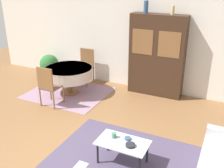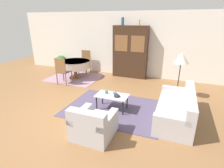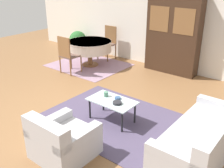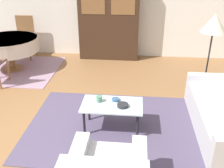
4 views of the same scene
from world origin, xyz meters
name	(u,v)px [view 2 (image 2 of 4)]	position (x,y,z in m)	size (l,w,h in m)	color
ground_plane	(78,108)	(0.00, 0.00, 0.00)	(14.00, 14.00, 0.00)	brown
wall_back	(120,44)	(0.00, 3.63, 1.35)	(10.00, 0.06, 2.70)	silver
area_rug	(114,108)	(0.97, 0.38, 0.01)	(2.65, 1.96, 0.01)	#4C425B
dining_rug	(75,78)	(-1.60, 2.37, 0.01)	(2.11, 1.79, 0.01)	gray
couch	(177,109)	(2.61, 0.42, 0.28)	(0.82, 1.92, 0.75)	#B2B2B7
armchair	(93,125)	(0.99, -0.96, 0.28)	(0.81, 0.82, 0.73)	#B2B2B7
coffee_table	(112,97)	(0.92, 0.31, 0.38)	(0.88, 0.51, 0.42)	black
display_cabinet	(130,52)	(0.55, 3.39, 1.07)	(1.44, 0.39, 2.14)	#382316
dining_table	(75,64)	(-1.57, 2.39, 0.59)	(1.28, 1.28, 0.73)	brown
dining_chair_near	(62,70)	(-1.57, 1.52, 0.58)	(0.44, 0.44, 1.02)	brown
dining_chair_far	(85,60)	(-1.57, 3.26, 0.58)	(0.44, 0.44, 1.02)	brown
floor_lamp	(181,59)	(2.57, 1.78, 1.25)	(0.44, 0.44, 1.46)	black
cup	(106,92)	(0.73, 0.38, 0.47)	(0.09, 0.09, 0.09)	#4C7A60
bowl	(117,96)	(1.08, 0.26, 0.45)	(0.16, 0.16, 0.04)	#232328
bowl_small	(115,93)	(0.97, 0.43, 0.44)	(0.11, 0.11, 0.03)	#33517A
vase_tall	(123,21)	(0.19, 3.39, 2.30)	(0.11, 0.11, 0.30)	#33517A
vase_short	(139,23)	(0.87, 3.39, 2.25)	(0.09, 0.09, 0.22)	tan
potted_plant	(61,62)	(-2.86, 3.17, 0.41)	(0.59, 0.59, 0.73)	#4C4C51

